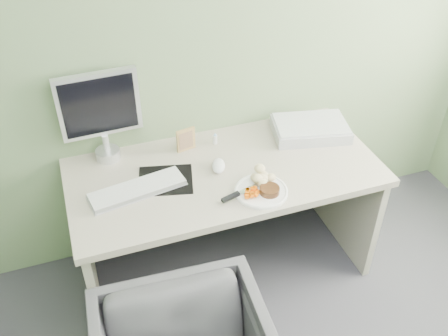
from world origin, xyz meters
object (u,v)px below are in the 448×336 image
object	(u,v)px
desk	(225,196)
plate	(261,191)
scanner	(310,129)
monitor	(100,112)

from	to	relation	value
desk	plate	bearing A→B (deg)	-65.20
scanner	monitor	world-z (taller)	monitor
plate	scanner	xyz separation A→B (m)	(0.46, 0.38, 0.03)
scanner	plate	bearing A→B (deg)	-127.71
scanner	desk	bearing A→B (deg)	-152.50
plate	scanner	world-z (taller)	scanner
desk	plate	size ratio (longest dim) A/B	6.16
desk	monitor	bearing A→B (deg)	150.40
plate	monitor	xyz separation A→B (m)	(-0.66, 0.54, 0.27)
plate	scanner	size ratio (longest dim) A/B	0.63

